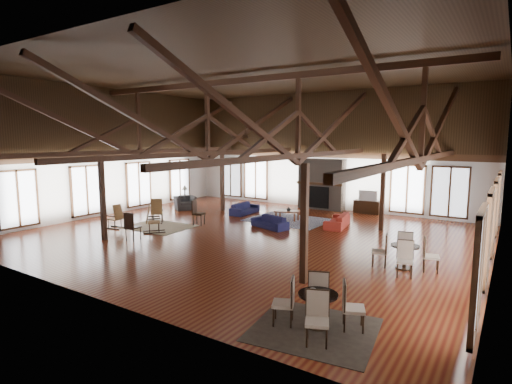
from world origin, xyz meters
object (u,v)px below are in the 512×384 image
Objects in this scene: sofa_navy_left at (245,208)px; coffee_table at (287,212)px; sofa_navy_front at (270,222)px; armchair at (185,203)px; sofa_orange at (337,221)px; cafe_table_far at (405,252)px; cafe_table_near at (318,304)px; tv_console at (367,207)px.

sofa_navy_left reaches higher than coffee_table.
armchair is at bearing -175.74° from sofa_navy_front.
sofa_orange reaches higher than sofa_navy_left.
sofa_navy_front is 0.90× the size of sofa_orange.
coffee_table is (-2.43, 0.12, 0.10)m from sofa_orange.
sofa_orange is at bearing 131.66° from cafe_table_far.
cafe_table_near is (7.87, -8.91, 0.21)m from sofa_navy_left.
armchair is 0.55× the size of cafe_table_far.
cafe_table_near is (5.41, -8.71, 0.10)m from coffee_table.
armchair is 13.85m from cafe_table_near.
cafe_table_near is at bearing -78.04° from coffee_table.
tv_console is at bearing 83.19° from sofa_navy_front.
cafe_table_far is (8.47, -4.36, 0.22)m from sofa_navy_left.
cafe_table_far is (11.75, -3.66, 0.14)m from armchair.
sofa_orange is (2.25, 1.69, 0.03)m from sofa_navy_front.
coffee_table is at bearing -96.83° from sofa_navy_left.
sofa_navy_front is 1.32× the size of tv_console.
tv_console reaches higher than sofa_navy_front.
sofa_orange is 1.79× the size of armchair.
sofa_orange is 9.09m from cafe_table_near.
cafe_table_near is at bearing -97.55° from cafe_table_far.
sofa_navy_left reaches higher than sofa_navy_front.
coffee_table is (2.46, -0.21, 0.11)m from sofa_navy_left.
coffee_table is at bearing -125.40° from tv_console.
sofa_navy_front reaches higher than coffee_table.
sofa_navy_left is 1.39× the size of tv_console.
sofa_orange is at bearing -22.78° from coffee_table.
sofa_navy_left is 9.53m from cafe_table_far.
cafe_table_far is (5.84, -2.34, 0.23)m from sofa_navy_front.
cafe_table_far is at bearing -74.54° from armchair.
cafe_table_far is at bearing -54.53° from coffee_table.
cafe_table_far reaches higher than sofa_navy_left.
coffee_table is 0.67× the size of cafe_table_far.
cafe_table_near reaches higher than armchair.
cafe_table_far is 8.46m from tv_console.
armchair is 9.19m from tv_console.
sofa_orange is (4.88, -0.33, 0.01)m from sofa_navy_left.
cafe_table_near is at bearing 10.65° from sofa_orange.
sofa_navy_front is at bearing 127.22° from cafe_table_near.
cafe_table_near is at bearing -140.61° from sofa_navy_left.
cafe_table_near is (2.98, -8.58, 0.20)m from sofa_orange.
sofa_orange is 8.17m from armchair.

